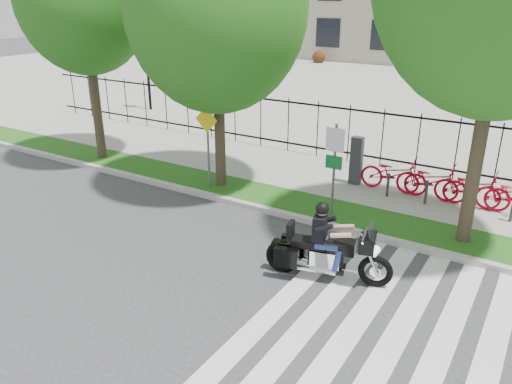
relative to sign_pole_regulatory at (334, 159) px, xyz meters
The scene contains 12 objects.
ground 5.10m from the sign_pole_regulatory, 107.43° to the right, with size 120.00×120.00×0.00m, color #323234.
curb 2.25m from the sign_pole_regulatory, 161.57° to the right, with size 60.00×0.20×0.15m, color #ACAAA2.
grass_verge 2.23m from the sign_pole_regulatory, 165.52° to the left, with size 60.00×1.50×0.15m, color #1A4B12.
sidewalk 3.62m from the sign_pole_regulatory, 116.59° to the left, with size 60.00×3.50×0.15m, color #9B9791.
plaza 20.54m from the sign_pole_regulatory, 94.03° to the left, with size 80.00×34.00×0.10m, color #9B9791.
crosswalk_stripes 5.95m from the sign_pole_regulatory, 53.50° to the right, with size 5.70×8.00×0.01m, color silver, non-canonical shape.
iron_fence 4.88m from the sign_pole_regulatory, 107.28° to the left, with size 30.00×0.06×2.00m, color black, non-canonical shape.
lamp_post_left 15.42m from the sign_pole_regulatory, 151.09° to the left, with size 1.06×0.70×4.25m.
street_tree_1 5.31m from the sign_pole_regulatory, behind, with size 5.10×5.10×8.13m.
sign_pole_regulatory is the anchor object (origin of this frame).
sign_pole_warning 4.08m from the sign_pole_regulatory, behind, with size 0.78×0.09×2.49m.
motorcycle_rider 3.16m from the sign_pole_regulatory, 67.95° to the right, with size 2.68×1.14×2.10m.
Camera 1 is at (6.19, -6.85, 5.69)m, focal length 35.00 mm.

